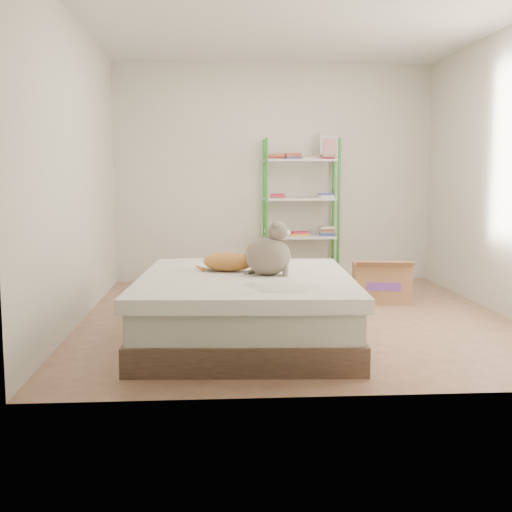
{
  "coord_description": "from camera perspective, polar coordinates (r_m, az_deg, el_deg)",
  "views": [
    {
      "loc": [
        -0.75,
        -5.63,
        1.26
      ],
      "look_at": [
        -0.39,
        -0.48,
        0.62
      ],
      "focal_mm": 45.0,
      "sensor_mm": 36.0,
      "label": 1
    }
  ],
  "objects": [
    {
      "name": "room",
      "position": [
        5.68,
        3.64,
        7.46
      ],
      "size": [
        3.81,
        4.21,
        2.61
      ],
      "color": "tan",
      "rests_on": "ground"
    },
    {
      "name": "bed",
      "position": [
        4.95,
        -0.92,
        -4.63
      ],
      "size": [
        1.71,
        2.09,
        0.51
      ],
      "rotation": [
        0.0,
        0.0,
        -0.06
      ],
      "color": "brown",
      "rests_on": "ground"
    },
    {
      "name": "white_bin",
      "position": [
        7.24,
        -5.76,
        -1.62
      ],
      "size": [
        0.32,
        0.28,
        0.34
      ],
      "rotation": [
        0.0,
        0.0,
        0.07
      ],
      "color": "silver",
      "rests_on": "ground"
    },
    {
      "name": "shelf_unit",
      "position": [
        7.59,
        4.05,
        4.12
      ],
      "size": [
        0.89,
        0.36,
        1.74
      ],
      "color": "green",
      "rests_on": "ground"
    },
    {
      "name": "cardboard_box",
      "position": [
        6.64,
        11.06,
        -2.29
      ],
      "size": [
        0.61,
        0.6,
        0.45
      ],
      "rotation": [
        0.0,
        0.0,
        -0.14
      ],
      "color": "tan",
      "rests_on": "ground"
    },
    {
      "name": "grey_cat",
      "position": [
        4.89,
        1.08,
        0.73
      ],
      "size": [
        0.41,
        0.35,
        0.42
      ],
      "primitive_type": null,
      "rotation": [
        0.0,
        0.0,
        1.44
      ],
      "color": "gray",
      "rests_on": "bed"
    },
    {
      "name": "orange_cat",
      "position": [
        5.11,
        -2.42,
        -0.28
      ],
      "size": [
        0.51,
        0.32,
        0.2
      ],
      "primitive_type": null,
      "rotation": [
        0.0,
        0.0,
        -0.12
      ],
      "color": "gold",
      "rests_on": "bed"
    }
  ]
}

